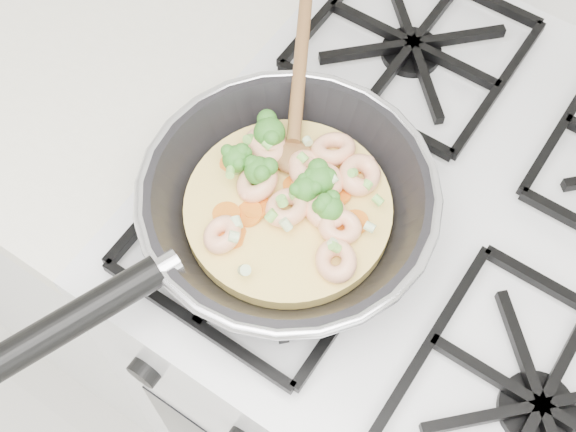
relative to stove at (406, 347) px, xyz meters
The scene contains 3 objects.
stove is the anchor object (origin of this frame).
counter_left 0.80m from the stove, behind, with size 1.00×0.60×0.90m.
skillet 0.53m from the stove, 139.22° to the right, with size 0.31×0.60×0.09m.
Camera 1 is at (0.06, 1.28, 1.59)m, focal length 47.11 mm.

